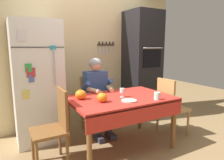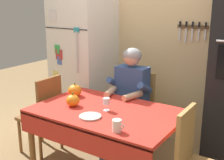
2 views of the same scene
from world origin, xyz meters
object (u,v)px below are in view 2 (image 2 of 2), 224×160
Objects in this scene: seated_person at (129,93)px; serving_tray at (90,116)px; refrigerator at (84,65)px; wine_glass at (106,102)px; chair_behind_person at (137,107)px; pumpkin_medium at (73,100)px; coffee_mug at (117,126)px; pumpkin_large at (75,90)px; chair_right_side at (196,160)px; chair_left_side at (44,112)px; dining_table at (105,119)px.

serving_tray is at bearing -85.19° from seated_person.
refrigerator is 14.25× the size of wine_glass.
pumpkin_medium is (-0.25, -0.87, 0.29)m from chair_behind_person.
coffee_mug is 0.72m from pumpkin_medium.
refrigerator is 1.31m from wine_glass.
refrigerator reaches higher than serving_tray.
coffee_mug is 0.83× the size of wine_glass.
serving_tray is (0.50, -0.39, -0.06)m from pumpkin_large.
refrigerator is 2.10m from chair_right_side.
wine_glass is at bearing -82.86° from chair_behind_person.
chair_behind_person is at bearing 41.75° from chair_left_side.
refrigerator is 8.92× the size of serving_tray.
wine_glass is (0.96, -0.88, -0.07)m from refrigerator.
refrigerator is at bearing 121.21° from pumpkin_large.
coffee_mug is (0.43, -0.93, 0.05)m from seated_person.
wine_glass is at bearing -80.64° from seated_person.
refrigerator is at bearing 136.83° from coffee_mug.
dining_table is at bearing -4.16° from chair_left_side.
refrigerator is 1.29× the size of dining_table.
chair_left_side is at bearing 166.02° from pumpkin_medium.
refrigerator is 11.89× the size of pumpkin_large.
chair_behind_person is 1.00× the size of chair_right_side.
coffee_mug is 0.47m from wine_glass.
dining_table is 0.62m from seated_person.
wine_glass reaches higher than dining_table.
dining_table is 0.37m from pumpkin_medium.
coffee_mug is at bearing -65.33° from seated_person.
serving_tray is (-0.02, -0.21, 0.09)m from dining_table.
dining_table is 0.17m from wine_glass.
refrigerator reaches higher than seated_person.
pumpkin_large is (-0.52, 0.18, 0.15)m from dining_table.
chair_right_side reaches higher than dining_table.
pumpkin_medium is (0.57, -0.14, 0.29)m from chair_left_side.
wine_glass is at bearing 178.33° from chair_right_side.
pumpkin_large is (-1.42, 0.20, 0.29)m from chair_right_side.
refrigerator reaches higher than dining_table.
chair_behind_person is at bearing 140.47° from chair_right_side.
dining_table is 1.51× the size of chair_right_side.
chair_right_side reaches higher than coffee_mug.
refrigerator is 1.45× the size of seated_person.
pumpkin_medium is at bearing -13.98° from chair_left_side.
pumpkin_large is (-0.53, 0.17, -0.02)m from wine_glass.
coffee_mug is 0.52× the size of serving_tray.
pumpkin_large is at bearing -135.62° from seated_person.
wine_glass is (-0.89, 0.03, 0.32)m from chair_right_side.
coffee_mug is at bearing -45.33° from wine_glass.
chair_right_side is 1.47m from pumpkin_large.
refrigerator is at bearing 93.45° from chair_left_side.
chair_right_side is at bearing -1.38° from dining_table.
pumpkin_medium is at bearing -110.05° from seated_person.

